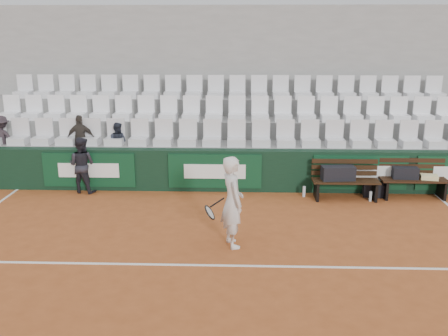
% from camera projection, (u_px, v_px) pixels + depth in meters
% --- Properties ---
extents(ground, '(80.00, 80.00, 0.00)m').
position_uv_depth(ground, '(215.00, 266.00, 8.20)').
color(ground, '#AA5326').
rests_on(ground, ground).
extents(court_baseline, '(18.00, 0.06, 0.01)m').
position_uv_depth(court_baseline, '(215.00, 265.00, 8.20)').
color(court_baseline, white).
rests_on(court_baseline, ground).
extents(back_barrier, '(18.00, 0.34, 1.00)m').
position_uv_depth(back_barrier, '(226.00, 170.00, 11.91)').
color(back_barrier, black).
rests_on(back_barrier, ground).
extents(grandstand_tier_front, '(18.00, 0.95, 1.00)m').
position_uv_depth(grandstand_tier_front, '(224.00, 163.00, 12.52)').
color(grandstand_tier_front, gray).
rests_on(grandstand_tier_front, ground).
extents(grandstand_tier_mid, '(18.00, 0.95, 1.45)m').
position_uv_depth(grandstand_tier_mid, '(226.00, 146.00, 13.37)').
color(grandstand_tier_mid, gray).
rests_on(grandstand_tier_mid, ground).
extents(grandstand_tier_back, '(18.00, 0.95, 1.90)m').
position_uv_depth(grandstand_tier_back, '(227.00, 131.00, 14.23)').
color(grandstand_tier_back, gray).
rests_on(grandstand_tier_back, ground).
extents(grandstand_rear_wall, '(18.00, 0.30, 4.40)m').
position_uv_depth(grandstand_rear_wall, '(227.00, 84.00, 14.49)').
color(grandstand_rear_wall, '#999996').
rests_on(grandstand_rear_wall, ground).
extents(seat_row_front, '(11.90, 0.44, 0.63)m').
position_uv_depth(seat_row_front, '(224.00, 133.00, 12.13)').
color(seat_row_front, silver).
rests_on(seat_row_front, grandstand_tier_front).
extents(seat_row_mid, '(11.90, 0.44, 0.63)m').
position_uv_depth(seat_row_mid, '(225.00, 109.00, 12.92)').
color(seat_row_mid, white).
rests_on(seat_row_mid, grandstand_tier_mid).
extents(seat_row_back, '(11.90, 0.44, 0.63)m').
position_uv_depth(seat_row_back, '(226.00, 87.00, 13.72)').
color(seat_row_back, silver).
rests_on(seat_row_back, grandstand_tier_back).
extents(bench_left, '(1.50, 0.56, 0.45)m').
position_uv_depth(bench_left, '(345.00, 190.00, 11.36)').
color(bench_left, black).
rests_on(bench_left, ground).
extents(bench_right, '(1.50, 0.56, 0.45)m').
position_uv_depth(bench_right, '(413.00, 188.00, 11.45)').
color(bench_right, black).
rests_on(bench_right, ground).
extents(sports_bag_left, '(0.77, 0.39, 0.32)m').
position_uv_depth(sports_bag_left, '(338.00, 173.00, 11.29)').
color(sports_bag_left, black).
rests_on(sports_bag_left, bench_left).
extents(sports_bag_right, '(0.58, 0.30, 0.26)m').
position_uv_depth(sports_bag_right, '(405.00, 173.00, 11.40)').
color(sports_bag_right, black).
rests_on(sports_bag_right, bench_right).
extents(towel, '(0.42, 0.34, 0.10)m').
position_uv_depth(towel, '(429.00, 177.00, 11.36)').
color(towel, beige).
rests_on(towel, bench_right).
extents(sports_bag_ground, '(0.53, 0.35, 0.30)m').
position_uv_depth(sports_bag_ground, '(374.00, 190.00, 11.58)').
color(sports_bag_ground, black).
rests_on(sports_bag_ground, ground).
extents(water_bottle_near, '(0.07, 0.07, 0.25)m').
position_uv_depth(water_bottle_near, '(304.00, 191.00, 11.54)').
color(water_bottle_near, silver).
rests_on(water_bottle_near, ground).
extents(water_bottle_far, '(0.07, 0.07, 0.23)m').
position_uv_depth(water_bottle_far, '(370.00, 196.00, 11.24)').
color(water_bottle_far, silver).
rests_on(water_bottle_far, ground).
extents(tennis_player, '(0.78, 0.70, 1.65)m').
position_uv_depth(tennis_player, '(232.00, 202.00, 8.76)').
color(tennis_player, silver).
rests_on(tennis_player, ground).
extents(ball_kid, '(0.74, 0.64, 1.33)m').
position_uv_depth(ball_kid, '(82.00, 165.00, 11.73)').
color(ball_kid, '#212029').
rests_on(ball_kid, ground).
extents(spectator_a, '(0.78, 0.49, 1.15)m').
position_uv_depth(spectator_a, '(0.00, 121.00, 12.29)').
color(spectator_a, '#292126').
rests_on(spectator_a, grandstand_tier_front).
extents(spectator_b, '(0.71, 0.35, 1.17)m').
position_uv_depth(spectator_b, '(80.00, 121.00, 12.22)').
color(spectator_b, '#352F2A').
rests_on(spectator_b, grandstand_tier_front).
extents(spectator_c, '(0.56, 0.48, 1.00)m').
position_uv_depth(spectator_c, '(117.00, 124.00, 12.22)').
color(spectator_c, '#202531').
rests_on(spectator_c, grandstand_tier_front).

